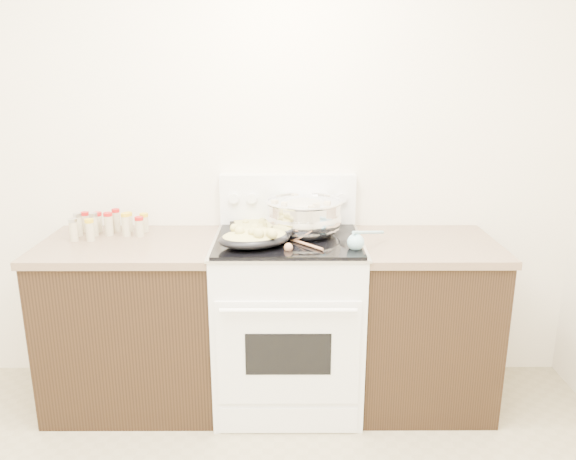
{
  "coord_description": "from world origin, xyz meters",
  "views": [
    {
      "loc": [
        0.34,
        -1.37,
        1.78
      ],
      "look_at": [
        0.35,
        1.37,
        1.0
      ],
      "focal_mm": 35.0,
      "sensor_mm": 36.0,
      "label": 1
    }
  ],
  "objects": [
    {
      "name": "blue_ladle",
      "position": [
        0.69,
        1.25,
        0.98
      ],
      "size": [
        0.21,
        0.23,
        0.1
      ],
      "color": "#8CC0D1",
      "rests_on": "kitchen_range"
    },
    {
      "name": "roasting_pan",
      "position": [
        0.18,
        1.27,
        0.99
      ],
      "size": [
        0.44,
        0.37,
        0.11
      ],
      "color": "black",
      "rests_on": "kitchen_range"
    },
    {
      "name": "baking_sheet",
      "position": [
        0.26,
        1.58,
        0.96
      ],
      "size": [
        0.46,
        0.36,
        0.06
      ],
      "color": "black",
      "rests_on": "kitchen_range"
    },
    {
      "name": "kitchen_range",
      "position": [
        0.35,
        1.42,
        0.49
      ],
      "size": [
        0.78,
        0.73,
        1.22
      ],
      "color": "white",
      "rests_on": "ground"
    },
    {
      "name": "mixing_bowl",
      "position": [
        0.43,
        1.5,
        1.04
      ],
      "size": [
        0.47,
        0.47,
        0.24
      ],
      "color": "silver",
      "rests_on": "kitchen_range"
    },
    {
      "name": "spice_jars",
      "position": [
        -0.63,
        1.56,
        0.98
      ],
      "size": [
        0.38,
        0.23,
        0.13
      ],
      "color": "#BFB28C",
      "rests_on": "counter_left"
    },
    {
      "name": "wooden_spoon",
      "position": [
        0.38,
        1.25,
        0.95
      ],
      "size": [
        0.19,
        0.21,
        0.04
      ],
      "color": "tan",
      "rests_on": "kitchen_range"
    },
    {
      "name": "room_shell",
      "position": [
        0.0,
        0.0,
        1.7
      ],
      "size": [
        4.1,
        3.6,
        2.75
      ],
      "color": "white",
      "rests_on": "ground"
    },
    {
      "name": "counter_left",
      "position": [
        -0.48,
        1.43,
        0.46
      ],
      "size": [
        0.93,
        0.67,
        0.92
      ],
      "color": "black",
      "rests_on": "ground"
    },
    {
      "name": "counter_right",
      "position": [
        1.08,
        1.43,
        0.46
      ],
      "size": [
        0.73,
        0.67,
        0.92
      ],
      "color": "black",
      "rests_on": "ground"
    }
  ]
}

